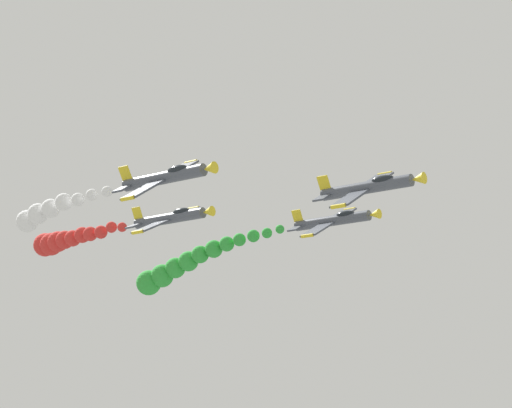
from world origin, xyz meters
The scene contains 7 objects.
airplane_lead centered at (0.34, 12.63, 104.37)m, with size 8.52×10.35×4.97m.
airplane_left_inner centered at (-12.14, 0.93, 105.02)m, with size 8.67×10.35×4.68m.
smoke_trail_left_inner centered at (-11.12, -19.31, 102.07)m, with size 3.76×19.79×6.44m.
airplane_right_inner centered at (12.58, -0.23, 104.77)m, with size 8.35×10.35×5.28m.
smoke_trail_right_inner centered at (12.21, -15.85, 103.93)m, with size 2.52×13.22×2.92m.
airplane_left_outer centered at (0.37, -10.67, 104.65)m, with size 8.82×10.35×4.36m.
smoke_trail_left_outer centered at (-1.68, -29.36, 104.74)m, with size 5.06×17.76×2.93m.
Camera 1 is at (73.53, 56.19, 83.34)m, focal length 69.76 mm.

